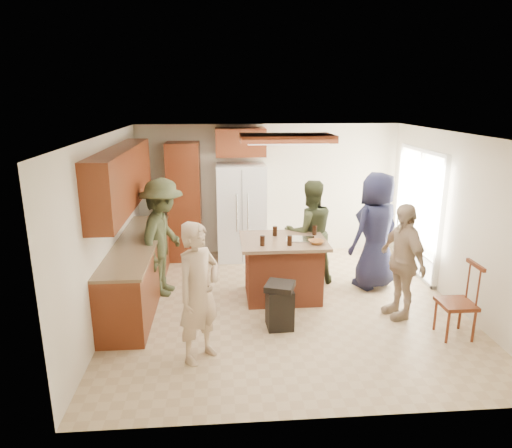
{
  "coord_description": "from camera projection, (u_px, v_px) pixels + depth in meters",
  "views": [
    {
      "loc": [
        -0.93,
        -6.17,
        3.0
      ],
      "look_at": [
        -0.41,
        0.39,
        1.15
      ],
      "focal_mm": 32.0,
      "sensor_mm": 36.0,
      "label": 1
    }
  ],
  "objects": [
    {
      "name": "refrigerator",
      "position": [
        241.0,
        212.0,
        8.55
      ],
      "size": [
        0.9,
        0.76,
        1.8
      ],
      "color": "white",
      "rests_on": "ground"
    },
    {
      "name": "person_behind_right",
      "position": [
        376.0,
        231.0,
        7.23
      ],
      "size": [
        1.09,
        0.97,
        1.88
      ],
      "primitive_type": "imported",
      "rotation": [
        0.0,
        0.0,
        3.65
      ],
      "color": "#1A1B34",
      "rests_on": "ground"
    },
    {
      "name": "back_wall_units",
      "position": [
        199.0,
        187.0,
        8.44
      ],
      "size": [
        1.8,
        0.6,
        2.45
      ],
      "color": "maroon",
      "rests_on": "ground"
    },
    {
      "name": "island_items",
      "position": [
        300.0,
        239.0,
        6.73
      ],
      "size": [
        0.95,
        0.61,
        0.15
      ],
      "color": "silver",
      "rests_on": "kitchen_island"
    },
    {
      "name": "trash_bin",
      "position": [
        280.0,
        305.0,
        6.06
      ],
      "size": [
        0.46,
        0.46,
        0.63
      ],
      "color": "black",
      "rests_on": "ground"
    },
    {
      "name": "kitchen_island",
      "position": [
        283.0,
        268.0,
        6.95
      ],
      "size": [
        1.28,
        1.03,
        0.93
      ],
      "color": "#A4472A",
      "rests_on": "ground"
    },
    {
      "name": "person_front_left",
      "position": [
        199.0,
        293.0,
        5.2
      ],
      "size": [
        0.74,
        0.75,
        1.67
      ],
      "primitive_type": "imported",
      "rotation": [
        0.0,
        0.0,
        0.82
      ],
      "color": "tan",
      "rests_on": "ground"
    },
    {
      "name": "person_counter",
      "position": [
        163.0,
        238.0,
        6.98
      ],
      "size": [
        0.78,
        1.27,
        1.83
      ],
      "primitive_type": "imported",
      "rotation": [
        0.0,
        0.0,
        1.36
      ],
      "color": "#333821",
      "rests_on": "ground"
    },
    {
      "name": "left_cabinetry",
      "position": [
        133.0,
        239.0,
        6.76
      ],
      "size": [
        0.64,
        3.0,
        2.3
      ],
      "color": "maroon",
      "rests_on": "ground"
    },
    {
      "name": "person_behind_left",
      "position": [
        310.0,
        232.0,
        7.43
      ],
      "size": [
        0.9,
        0.63,
        1.72
      ],
      "primitive_type": "imported",
      "rotation": [
        0.0,
        0.0,
        3.28
      ],
      "color": "#343B22",
      "rests_on": "ground"
    },
    {
      "name": "spindle_chair",
      "position": [
        458.0,
        303.0,
        5.8
      ],
      "size": [
        0.42,
        0.42,
        0.99
      ],
      "color": "maroon",
      "rests_on": "ground"
    },
    {
      "name": "room_shell",
      "position": [
        507.0,
        215.0,
        8.48
      ],
      "size": [
        8.0,
        5.2,
        5.0
      ],
      "color": "tan",
      "rests_on": "ground"
    },
    {
      "name": "person_side_right",
      "position": [
        402.0,
        261.0,
        6.27
      ],
      "size": [
        0.67,
        1.03,
        1.63
      ],
      "primitive_type": "imported",
      "rotation": [
        0.0,
        0.0,
        -1.37
      ],
      "color": "tan",
      "rests_on": "ground"
    }
  ]
}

